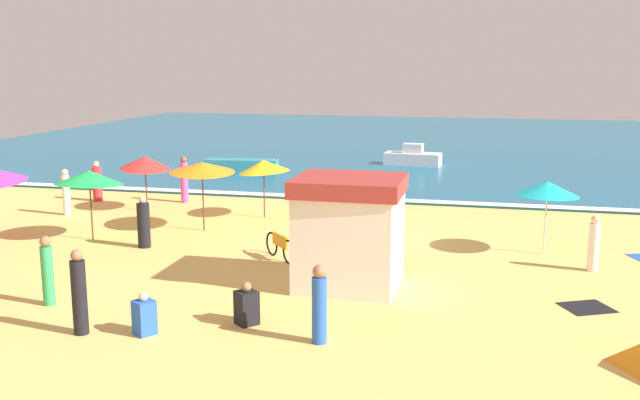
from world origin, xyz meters
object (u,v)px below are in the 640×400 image
at_px(parked_bicycle, 280,246).
at_px(beach_umbrella_5, 264,166).
at_px(beachgoer_9, 79,294).
at_px(beachgoer_10, 47,271).
at_px(beach_umbrella_3, 547,189).
at_px(beachgoer_3, 594,244).
at_px(beachgoer_5, 144,224).
at_px(beachgoer_6, 247,306).
at_px(lifeguard_cabana, 349,232).
at_px(beachgoer_11, 144,316).
at_px(beach_umbrella_8, 89,177).
at_px(small_boat_1, 413,157).
at_px(beach_umbrella_4, 145,163).
at_px(small_boat_0, 242,164).
at_px(beachgoer_1, 66,193).
at_px(beachgoer_2, 184,180).
at_px(beachgoer_4, 97,183).
at_px(beachgoer_7, 319,305).
at_px(beach_umbrella_0, 202,167).

bearing_deg(parked_bicycle, beach_umbrella_5, 112.09).
xyz_separation_m(beachgoer_9, beachgoer_10, (-1.73, 1.47, -0.06)).
xyz_separation_m(beach_umbrella_3, beachgoer_3, (1.18, -1.52, -1.24)).
xyz_separation_m(beachgoer_5, beachgoer_10, (0.27, -5.41, 0.09)).
bearing_deg(beachgoer_6, lifeguard_cabana, 61.79).
height_order(beachgoer_6, beachgoer_11, beachgoer_6).
xyz_separation_m(beach_umbrella_8, small_boat_1, (8.33, 18.50, -1.53)).
bearing_deg(beach_umbrella_8, beachgoer_3, -0.02).
relative_size(beach_umbrella_4, small_boat_0, 0.69).
height_order(lifeguard_cabana, beach_umbrella_4, lifeguard_cabana).
distance_m(beach_umbrella_8, beachgoer_5, 2.47).
height_order(lifeguard_cabana, beach_umbrella_3, lifeguard_cabana).
relative_size(beach_umbrella_8, beachgoer_1, 1.61).
height_order(beachgoer_2, beachgoer_4, beachgoer_2).
bearing_deg(beach_umbrella_3, beachgoer_3, -52.15).
height_order(beach_umbrella_8, beachgoer_5, beach_umbrella_8).
bearing_deg(beachgoer_7, beachgoer_9, -172.45).
distance_m(beachgoer_6, beachgoer_11, 2.18).
relative_size(lifeguard_cabana, beach_umbrella_4, 1.07).
relative_size(beach_umbrella_5, beachgoer_9, 1.20).
bearing_deg(beachgoer_7, beach_umbrella_3, 58.89).
relative_size(beachgoer_11, small_boat_1, 0.30).
distance_m(beach_umbrella_0, beachgoer_7, 10.71).
xyz_separation_m(beachgoer_11, small_boat_1, (2.96, 25.58, 0.11)).
bearing_deg(beach_umbrella_3, beachgoer_5, -170.57).
distance_m(beachgoer_2, beachgoer_6, 14.28).
bearing_deg(beachgoer_3, beach_umbrella_0, 170.56).
relative_size(parked_bicycle, beachgoer_2, 0.73).
relative_size(beachgoer_6, small_boat_0, 0.25).
distance_m(small_boat_0, small_boat_1, 9.24).
distance_m(beach_umbrella_3, beach_umbrella_8, 14.10).
relative_size(beach_umbrella_5, beach_umbrella_8, 0.79).
distance_m(beachgoer_4, beachgoer_5, 8.30).
bearing_deg(small_boat_1, beach_umbrella_4, -122.34).
bearing_deg(lifeguard_cabana, parked_bicycle, 139.11).
distance_m(beach_umbrella_8, small_boat_1, 20.35).
distance_m(lifeguard_cabana, beachgoer_7, 3.84).
relative_size(parked_bicycle, beachgoer_1, 0.79).
height_order(beach_umbrella_8, beachgoer_3, beach_umbrella_8).
bearing_deg(lifeguard_cabana, beachgoer_4, 144.07).
xyz_separation_m(lifeguard_cabana, beachgoer_10, (-6.63, -2.97, -0.62)).
xyz_separation_m(beach_umbrella_3, beachgoer_5, (-11.97, -1.99, -1.25)).
distance_m(parked_bicycle, beachgoer_6, 5.28).
bearing_deg(beachgoer_6, beach_umbrella_5, 105.50).
distance_m(beach_umbrella_3, beach_umbrella_4, 14.78).
xyz_separation_m(lifeguard_cabana, beach_umbrella_5, (-4.58, 7.40, 0.45)).
bearing_deg(beach_umbrella_8, beachgoer_1, 132.48).
bearing_deg(beach_umbrella_5, beachgoer_9, -91.51).
relative_size(beach_umbrella_8, beachgoer_10, 1.67).
relative_size(beachgoer_9, beachgoer_10, 1.10).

